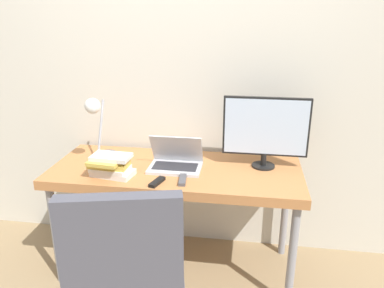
# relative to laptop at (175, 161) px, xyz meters

# --- Properties ---
(wall_back) EXTENTS (8.00, 0.05, 2.60)m
(wall_back) POSITION_rel_laptop_xyz_m (0.00, 0.39, 0.50)
(wall_back) COLOR beige
(wall_back) RESTS_ON ground_plane
(desk) EXTENTS (1.60, 0.65, 0.75)m
(desk) POSITION_rel_laptop_xyz_m (0.00, 0.00, -0.11)
(desk) COLOR #B77542
(desk) RESTS_ON ground_plane
(laptop) EXTENTS (0.33, 0.23, 0.22)m
(laptop) POSITION_rel_laptop_xyz_m (0.00, 0.00, 0.00)
(laptop) COLOR silver
(laptop) RESTS_ON desk
(monitor) EXTENTS (0.54, 0.15, 0.46)m
(monitor) POSITION_rel_laptop_xyz_m (0.56, 0.11, 0.21)
(monitor) COLOR black
(monitor) RESTS_ON desk
(desk_lamp) EXTENTS (0.13, 0.29, 0.44)m
(desk_lamp) POSITION_rel_laptop_xyz_m (-0.52, 0.02, 0.26)
(desk_lamp) COLOR #4C4C51
(desk_lamp) RESTS_ON desk
(office_chair) EXTENTS (0.62, 0.60, 1.04)m
(office_chair) POSITION_rel_laptop_xyz_m (-0.05, -0.86, -0.23)
(office_chair) COLOR black
(office_chair) RESTS_ON ground_plane
(book_stack) EXTENTS (0.28, 0.21, 0.14)m
(book_stack) POSITION_rel_laptop_xyz_m (-0.37, -0.18, 0.02)
(book_stack) COLOR silver
(book_stack) RESTS_ON desk
(tv_remote) EXTENTS (0.05, 0.15, 0.02)m
(tv_remote) POSITION_rel_laptop_xyz_m (0.08, -0.19, -0.04)
(tv_remote) COLOR #4C4C51
(tv_remote) RESTS_ON desk
(media_remote) EXTENTS (0.08, 0.14, 0.02)m
(media_remote) POSITION_rel_laptop_xyz_m (-0.06, -0.24, -0.04)
(media_remote) COLOR black
(media_remote) RESTS_ON desk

